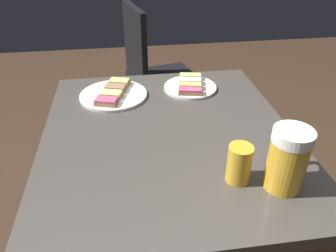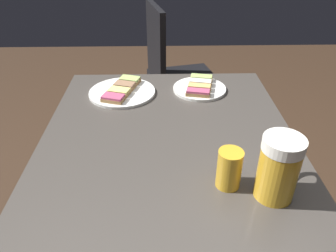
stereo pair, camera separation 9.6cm
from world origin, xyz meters
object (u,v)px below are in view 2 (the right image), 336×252
at_px(plate_far, 200,87).
at_px(beer_mug, 279,167).
at_px(plate_near, 122,91).
at_px(beer_glass_small, 229,169).
at_px(cafe_chair, 174,73).

bearing_deg(plate_far, beer_mug, 11.97).
xyz_separation_m(plate_near, beer_mug, (0.51, 0.39, 0.07)).
height_order(plate_near, plate_far, same).
height_order(plate_near, beer_glass_small, beer_glass_small).
height_order(plate_far, beer_mug, beer_mug).
bearing_deg(beer_glass_small, beer_mug, 72.49).
xyz_separation_m(plate_near, plate_far, (-0.02, 0.28, 0.00)).
relative_size(plate_near, beer_mug, 1.52).
relative_size(plate_near, beer_glass_small, 2.44).
bearing_deg(beer_mug, plate_far, -168.03).
relative_size(beer_mug, cafe_chair, 0.17).
bearing_deg(plate_near, beer_mug, 37.55).
bearing_deg(cafe_chair, beer_mug, -4.78).
height_order(plate_far, beer_glass_small, beer_glass_small).
distance_m(plate_near, beer_glass_small, 0.56).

